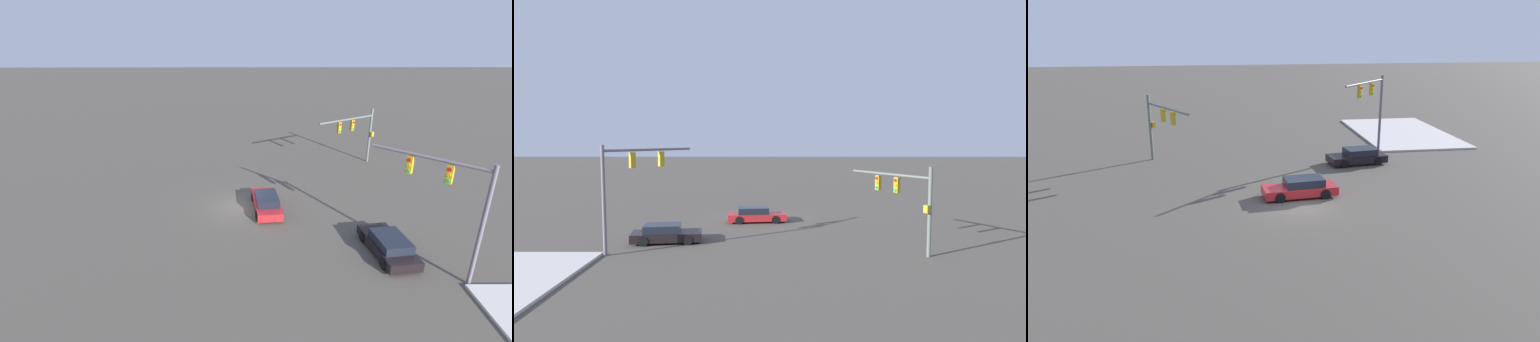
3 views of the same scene
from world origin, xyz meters
The scene contains 6 objects.
ground_plane centered at (0.00, 0.00, 0.00)m, with size 210.98×210.98×0.00m, color #504940.
sidewalk_corner centered at (18.60, -13.33, 0.07)m, with size 14.00×8.68×0.15m, color beige.
traffic_signal_near_corner centered at (10.80, -7.71, 4.58)m, with size 4.45×4.37×6.47m.
traffic_signal_opposite_side centered at (10.56, 9.08, 3.52)m, with size 5.87×3.54×5.22m.
sedan_car_approaching centered at (1.84, -0.33, 0.57)m, with size 2.20×4.80×1.21m.
sedan_car_waiting_far centered at (8.68, -6.01, 0.58)m, with size 2.47×4.69×1.21m.
Camera 3 is at (-26.39, 4.64, 10.44)m, focal length 33.74 mm.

